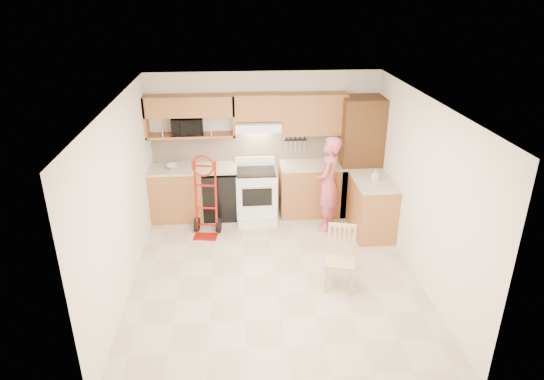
{
  "coord_description": "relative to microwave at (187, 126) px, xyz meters",
  "views": [
    {
      "loc": [
        -0.5,
        -5.76,
        3.83
      ],
      "look_at": [
        0.0,
        0.5,
        1.1
      ],
      "focal_mm": 31.38,
      "sensor_mm": 36.0,
      "label": 1
    }
  ],
  "objects": [
    {
      "name": "range_hood",
      "position": [
        1.19,
        -0.06,
        -0.01
      ],
      "size": [
        0.76,
        0.46,
        0.14
      ],
      "primitive_type": "cube",
      "color": "white",
      "rests_on": "wall_back"
    },
    {
      "name": "dining_chair",
      "position": [
        2.16,
        -2.46,
        -1.2
      ],
      "size": [
        0.49,
        0.51,
        0.88
      ],
      "primitive_type": null,
      "rotation": [
        0.0,
        0.0,
        -0.25
      ],
      "color": "tan",
      "rests_on": "ground"
    },
    {
      "name": "ceiling",
      "position": [
        1.31,
        -2.08,
        0.87
      ],
      "size": [
        4.0,
        4.5,
        0.02
      ],
      "primitive_type": "cube",
      "color": "white",
      "rests_on": "ground"
    },
    {
      "name": "knife_strip",
      "position": [
        1.86,
        0.12,
        -0.4
      ],
      "size": [
        0.4,
        0.05,
        0.29
      ],
      "primitive_type": null,
      "color": "black",
      "rests_on": "backsplash"
    },
    {
      "name": "upper_shelf_mw",
      "position": [
        0.06,
        0.0,
        -0.17
      ],
      "size": [
        1.5,
        0.33,
        0.04
      ],
      "primitive_type": "cube",
      "color": "#A0723F",
      "rests_on": "wall_back"
    },
    {
      "name": "range",
      "position": [
        1.14,
        -0.27,
        -1.12
      ],
      "size": [
        0.7,
        0.92,
        1.03
      ],
      "primitive_type": null,
      "color": "white",
      "rests_on": "ground"
    },
    {
      "name": "microwave",
      "position": [
        0.0,
        0.0,
        0.0
      ],
      "size": [
        0.55,
        0.39,
        0.29
      ],
      "primitive_type": "imported",
      "rotation": [
        0.0,
        0.0,
        0.07
      ],
      "color": "black",
      "rests_on": "upper_shelf_mw"
    },
    {
      "name": "floor",
      "position": [
        1.31,
        -2.08,
        -1.65
      ],
      "size": [
        4.0,
        4.5,
        0.02
      ],
      "primitive_type": "cube",
      "color": "beige",
      "rests_on": "ground"
    },
    {
      "name": "person",
      "position": [
        2.3,
        -0.74,
        -0.83
      ],
      "size": [
        0.58,
        0.69,
        1.61
      ],
      "primitive_type": "imported",
      "rotation": [
        0.0,
        0.0,
        -1.96
      ],
      "color": "#BF5059",
      "rests_on": "ground"
    },
    {
      "name": "upper_cab_left",
      "position": [
        0.06,
        0.0,
        0.34
      ],
      "size": [
        1.5,
        0.33,
        0.34
      ],
      "primitive_type": "cube",
      "color": "#A0723F",
      "rests_on": "wall_back"
    },
    {
      "name": "cab_return_right",
      "position": [
        3.01,
        -0.94,
        -1.19
      ],
      "size": [
        0.6,
        1.0,
        0.9
      ],
      "primitive_type": "cube",
      "color": "#A0723F",
      "rests_on": "ground"
    },
    {
      "name": "wall_back",
      "position": [
        1.31,
        0.17,
        -0.39
      ],
      "size": [
        4.0,
        0.02,
        2.5
      ],
      "primitive_type": "cube",
      "color": "white",
      "rests_on": "ground"
    },
    {
      "name": "lower_cab_left",
      "position": [
        -0.24,
        -0.14,
        -1.19
      ],
      "size": [
        0.9,
        0.6,
        0.9
      ],
      "primitive_type": "cube",
      "color": "#A0723F",
      "rests_on": "ground"
    },
    {
      "name": "wall_front",
      "position": [
        1.31,
        -4.34,
        -0.39
      ],
      "size": [
        4.0,
        0.02,
        2.5
      ],
      "primitive_type": "cube",
      "color": "white",
      "rests_on": "ground"
    },
    {
      "name": "countertop_left",
      "position": [
        0.06,
        -0.13,
        -0.72
      ],
      "size": [
        1.5,
        0.63,
        0.04
      ],
      "primitive_type": "cube",
      "color": "#C0B28F",
      "rests_on": "lower_cab_left"
    },
    {
      "name": "wall_right",
      "position": [
        3.32,
        -2.08,
        -0.39
      ],
      "size": [
        0.02,
        4.5,
        2.5
      ],
      "primitive_type": "cube",
      "color": "white",
      "rests_on": "ground"
    },
    {
      "name": "hand_truck",
      "position": [
        0.28,
        -0.83,
        -1.01
      ],
      "size": [
        0.56,
        0.52,
        1.26
      ],
      "primitive_type": null,
      "rotation": [
        0.0,
        0.0,
        -0.15
      ],
      "color": "#9A1408",
      "rests_on": "ground"
    },
    {
      "name": "wall_left",
      "position": [
        -0.7,
        -2.08,
        -0.39
      ],
      "size": [
        0.02,
        4.5,
        2.5
      ],
      "primitive_type": "cube",
      "color": "white",
      "rests_on": "ground"
    },
    {
      "name": "dishwasher",
      "position": [
        0.51,
        -0.14,
        -1.21
      ],
      "size": [
        0.6,
        0.6,
        0.85
      ],
      "primitive_type": "cube",
      "color": "black",
      "rests_on": "ground"
    },
    {
      "name": "lower_cab_right",
      "position": [
        2.14,
        -0.14,
        -1.19
      ],
      "size": [
        1.14,
        0.6,
        0.9
      ],
      "primitive_type": "cube",
      "color": "#A0723F",
      "rests_on": "ground"
    },
    {
      "name": "bowl",
      "position": [
        -0.27,
        -0.14,
        -0.67
      ],
      "size": [
        0.26,
        0.26,
        0.05
      ],
      "primitive_type": "imported",
      "rotation": [
        0.0,
        0.0,
        0.18
      ],
      "color": "white",
      "rests_on": "countertop_left"
    },
    {
      "name": "countertop_right",
      "position": [
        2.14,
        -0.13,
        -0.72
      ],
      "size": [
        1.14,
        0.63,
        0.04
      ],
      "primitive_type": "cube",
      "color": "#C0B28F",
      "rests_on": "lower_cab_right"
    },
    {
      "name": "countertop_return",
      "position": [
        3.01,
        -0.94,
        -0.72
      ],
      "size": [
        0.63,
        1.0,
        0.04
      ],
      "primitive_type": "cube",
      "color": "#C0B28F",
      "rests_on": "cab_return_right"
    },
    {
      "name": "upper_cab_right",
      "position": [
        2.14,
        0.0,
        0.16
      ],
      "size": [
        1.14,
        0.33,
        0.7
      ],
      "primitive_type": "cube",
      "color": "#A0723F",
      "rests_on": "wall_back"
    },
    {
      "name": "backsplash",
      "position": [
        1.31,
        0.15,
        -0.44
      ],
      "size": [
        3.92,
        0.03,
        0.55
      ],
      "primitive_type": "cube",
      "color": "beige",
      "rests_on": "wall_back"
    },
    {
      "name": "upper_cab_center",
      "position": [
        1.19,
        0.0,
        0.3
      ],
      "size": [
        0.76,
        0.33,
        0.44
      ],
      "primitive_type": "cube",
      "color": "#A0723F",
      "rests_on": "wall_back"
    },
    {
      "name": "soap_bottle",
      "position": [
        3.01,
        -0.98,
        -0.6
      ],
      "size": [
        0.11,
        0.11,
        0.19
      ],
      "primitive_type": "imported",
      "rotation": [
        0.0,
        0.0,
        0.41
      ],
      "color": "white",
      "rests_on": "countertop_return"
    },
    {
      "name": "pantry_tall",
      "position": [
        2.96,
        -0.14,
        -0.59
      ],
      "size": [
        0.7,
        0.6,
        2.1
      ],
      "primitive_type": "cube",
      "color": "#532C13",
      "rests_on": "ground"
    }
  ]
}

